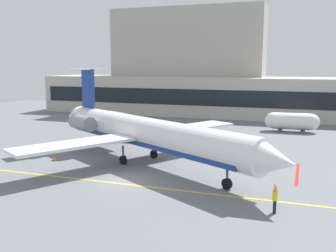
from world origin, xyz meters
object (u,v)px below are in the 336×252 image
fuel_tank (292,121)px  marshaller (275,199)px  pushback_tractor (125,134)px  regional_jet (143,132)px  baggage_tug (109,126)px

fuel_tank → marshaller: fuel_tank is taller
pushback_tractor → fuel_tank: fuel_tank is taller
pushback_tractor → marshaller: 28.20m
regional_jet → baggage_tug: (-12.03, 15.10, -2.31)m
regional_jet → pushback_tractor: (-6.86, 9.65, -2.19)m
baggage_tug → pushback_tractor: (5.17, -5.45, 0.13)m
regional_jet → pushback_tractor: 12.04m
pushback_tractor → fuel_tank: size_ratio=0.39×
regional_jet → baggage_tug: 19.44m
regional_jet → pushback_tractor: regional_jet is taller
fuel_tank → regional_jet: bearing=-119.1°
baggage_tug → fuel_tank: 27.34m
pushback_tractor → baggage_tug: bearing=133.5°
regional_jet → marshaller: (13.76, -9.59, -2.17)m
regional_jet → fuel_tank: size_ratio=3.92×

